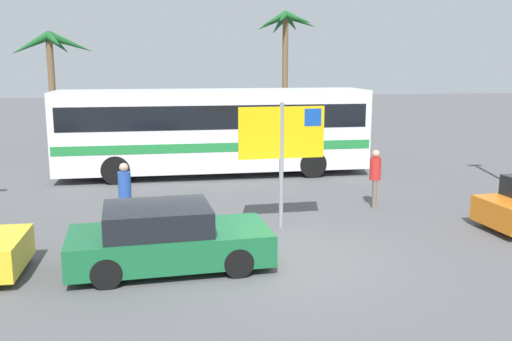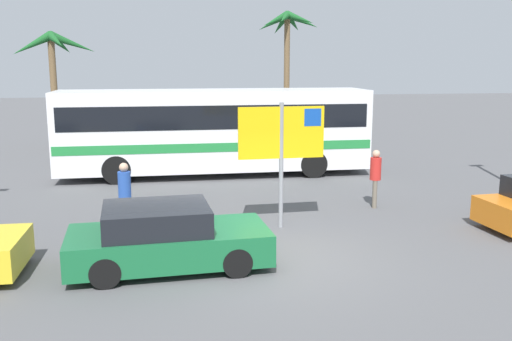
{
  "view_description": "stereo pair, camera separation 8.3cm",
  "coord_description": "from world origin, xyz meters",
  "px_view_note": "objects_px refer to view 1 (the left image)",
  "views": [
    {
      "loc": [
        -2.32,
        -11.29,
        4.19
      ],
      "look_at": [
        0.2,
        3.55,
        1.3
      ],
      "focal_mm": 39.81,
      "sensor_mm": 36.0,
      "label": 1
    },
    {
      "loc": [
        -2.24,
        -11.3,
        4.19
      ],
      "look_at": [
        0.2,
        3.55,
        1.3
      ],
      "focal_mm": 39.81,
      "sensor_mm": 36.0,
      "label": 2
    }
  ],
  "objects_px": {
    "bus_front_coach": "(213,128)",
    "car_green": "(167,238)",
    "pedestrian_by_bus": "(125,191)",
    "pedestrian_crossing_lot": "(375,174)",
    "ferry_sign": "(283,138)"
  },
  "relations": [
    {
      "from": "pedestrian_crossing_lot",
      "to": "car_green",
      "type": "bearing_deg",
      "value": 52.98
    },
    {
      "from": "ferry_sign",
      "to": "car_green",
      "type": "distance_m",
      "value": 4.23
    },
    {
      "from": "ferry_sign",
      "to": "pedestrian_crossing_lot",
      "type": "relative_size",
      "value": 1.88
    },
    {
      "from": "car_green",
      "to": "pedestrian_crossing_lot",
      "type": "distance_m",
      "value": 7.27
    },
    {
      "from": "bus_front_coach",
      "to": "pedestrian_by_bus",
      "type": "height_order",
      "value": "bus_front_coach"
    },
    {
      "from": "car_green",
      "to": "pedestrian_by_bus",
      "type": "distance_m",
      "value": 3.11
    },
    {
      "from": "pedestrian_by_bus",
      "to": "pedestrian_crossing_lot",
      "type": "height_order",
      "value": "pedestrian_by_bus"
    },
    {
      "from": "pedestrian_crossing_lot",
      "to": "pedestrian_by_bus",
      "type": "bearing_deg",
      "value": 28.2
    },
    {
      "from": "car_green",
      "to": "pedestrian_crossing_lot",
      "type": "bearing_deg",
      "value": 30.1
    },
    {
      "from": "pedestrian_by_bus",
      "to": "pedestrian_crossing_lot",
      "type": "xyz_separation_m",
      "value": [
        7.03,
        1.09,
        -0.01
      ]
    },
    {
      "from": "car_green",
      "to": "pedestrian_crossing_lot",
      "type": "height_order",
      "value": "pedestrian_crossing_lot"
    },
    {
      "from": "bus_front_coach",
      "to": "car_green",
      "type": "relative_size",
      "value": 2.72
    },
    {
      "from": "ferry_sign",
      "to": "pedestrian_crossing_lot",
      "type": "bearing_deg",
      "value": 24.28
    },
    {
      "from": "bus_front_coach",
      "to": "pedestrian_crossing_lot",
      "type": "xyz_separation_m",
      "value": [
        4.15,
        -5.63,
        -0.78
      ]
    },
    {
      "from": "pedestrian_by_bus",
      "to": "pedestrian_crossing_lot",
      "type": "relative_size",
      "value": 1.01
    }
  ]
}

